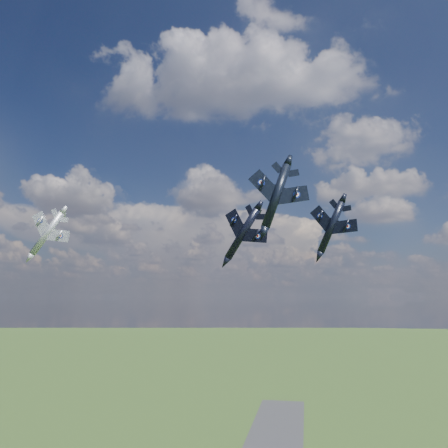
% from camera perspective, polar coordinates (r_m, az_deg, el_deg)
% --- Properties ---
extents(jet_lead_navy, '(12.94, 15.49, 7.70)m').
position_cam_1_polar(jet_lead_navy, '(73.60, 2.43, -1.26)').
color(jet_lead_navy, black).
extents(jet_right_navy, '(12.00, 14.88, 5.93)m').
position_cam_1_polar(jet_right_navy, '(63.90, 6.85, 3.66)').
color(jet_right_navy, black).
extents(jet_high_navy, '(16.35, 19.18, 8.08)m').
position_cam_1_polar(jet_high_navy, '(98.36, 13.83, -0.38)').
color(jet_high_navy, black).
extents(jet_left_silver, '(10.51, 14.03, 7.66)m').
position_cam_1_polar(jet_left_silver, '(91.00, -22.11, -1.14)').
color(jet_left_silver, gray).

